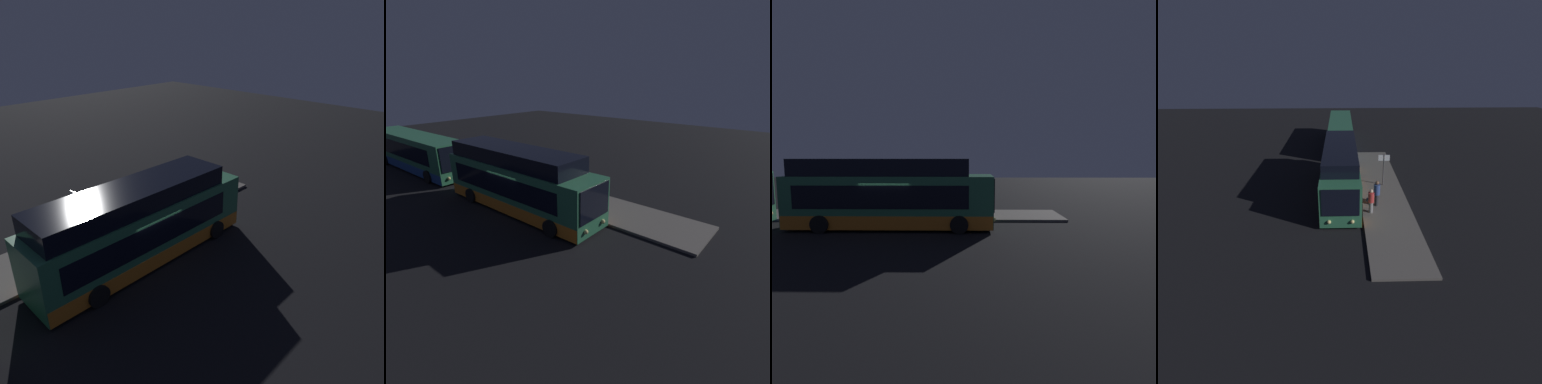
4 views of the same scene
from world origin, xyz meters
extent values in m
plane|color=black|center=(0.00, 0.00, 0.00)|extent=(80.00, 80.00, 0.00)
cube|color=#605B56|center=(0.00, 3.28, 0.07)|extent=(20.00, 3.36, 0.13)
cube|color=#2D704C|center=(0.06, 0.16, 1.49)|extent=(10.71, 2.55, 2.66)
cube|color=orange|center=(0.06, 0.16, 0.51)|extent=(10.65, 2.57, 0.70)
cube|color=black|center=(-0.21, 0.16, 1.81)|extent=(8.78, 2.58, 1.17)
cube|color=black|center=(5.43, 0.16, 1.87)|extent=(0.06, 2.25, 1.70)
sphere|color=#F9E58C|center=(5.45, 0.86, 0.61)|extent=(0.24, 0.24, 0.24)
sphere|color=#F9E58C|center=(5.45, -0.54, 0.61)|extent=(0.24, 0.24, 0.24)
cylinder|color=black|center=(3.70, 1.44, 0.45)|extent=(0.90, 0.30, 0.90)
cylinder|color=black|center=(3.70, -1.12, 0.45)|extent=(0.90, 0.30, 0.90)
cylinder|color=black|center=(-3.26, 1.44, 0.45)|extent=(0.90, 0.30, 0.90)
cylinder|color=black|center=(-3.26, -1.12, 0.45)|extent=(0.90, 0.30, 0.90)
cube|color=black|center=(-0.37, 0.16, 3.26)|extent=(9.10, 2.35, 0.88)
cylinder|color=#2D2D33|center=(2.43, 2.64, 0.55)|extent=(0.36, 0.36, 0.84)
cylinder|color=#334C8C|center=(2.43, 2.64, 1.33)|extent=(0.51, 0.51, 0.73)
sphere|color=brown|center=(2.43, 2.64, 1.83)|extent=(0.27, 0.27, 0.27)
cylinder|color=gray|center=(3.42, 2.16, 0.51)|extent=(0.37, 0.37, 0.76)
cylinder|color=#BF3333|center=(3.42, 2.16, 1.22)|extent=(0.52, 0.52, 0.66)
sphere|color=beige|center=(3.42, 2.16, 1.68)|extent=(0.25, 0.25, 0.25)
cube|color=#334C7F|center=(3.15, 2.03, 0.94)|extent=(0.24, 0.31, 0.24)
cube|color=maroon|center=(1.87, 2.29, 0.51)|extent=(0.46, 0.28, 0.74)
cylinder|color=black|center=(1.87, 2.29, 1.00)|extent=(0.02, 0.02, 0.24)
cylinder|color=#4C4C51|center=(-1.21, 3.56, 1.41)|extent=(0.10, 0.10, 2.55)
cube|color=silver|center=(-1.21, 3.56, 2.40)|extent=(0.04, 0.89, 0.46)
camera|label=1|loc=(-9.03, -11.58, 10.03)|focal=35.00mm
camera|label=2|loc=(13.07, -10.47, 7.46)|focal=28.00mm
camera|label=3|loc=(4.13, -15.63, 3.78)|focal=28.00mm
camera|label=4|loc=(20.97, 0.27, 9.74)|focal=28.00mm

